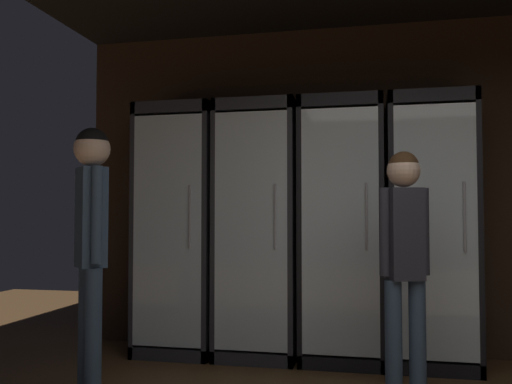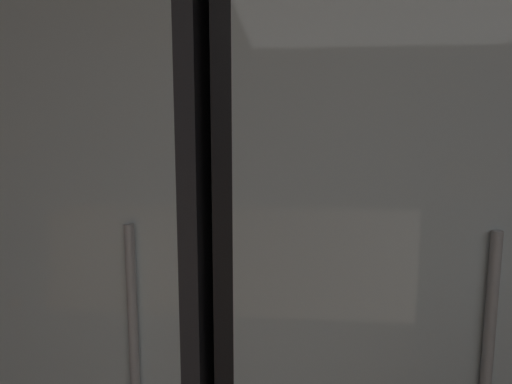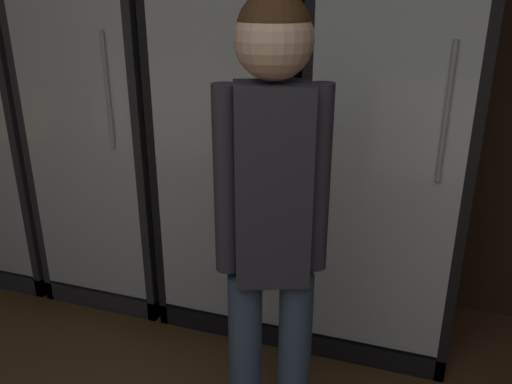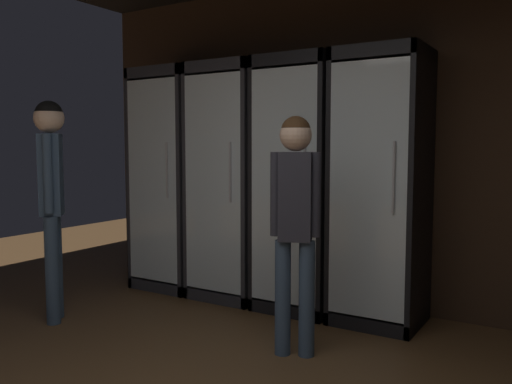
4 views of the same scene
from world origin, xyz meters
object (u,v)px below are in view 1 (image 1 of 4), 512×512
cooler_left (276,246)px  cooler_center (343,250)px  shopper_near (231,238)px  cooler_far_left (223,244)px  shopper_far (148,236)px

cooler_left → cooler_center: (0.67, -0.00, 0.00)m
shopper_near → cooler_far_left: bearing=135.1°
cooler_far_left → shopper_near: 1.63m
cooler_far_left → shopper_near: cooler_far_left is taller
cooler_left → shopper_far: 1.16m
cooler_far_left → shopper_near: (1.15, -1.14, 0.14)m
cooler_far_left → shopper_near: bearing=-44.9°
shopper_near → cooler_left: bearing=112.7°
cooler_far_left → cooler_left: (0.67, 0.00, 0.01)m
cooler_left → cooler_center: size_ratio=1.00×
cooler_far_left → shopper_far: 1.08m
shopper_near → shopper_far: shopper_near is taller
cooler_far_left → shopper_far: cooler_far_left is taller
shopper_far → shopper_near: bearing=-5.4°
cooler_left → shopper_near: 1.25m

